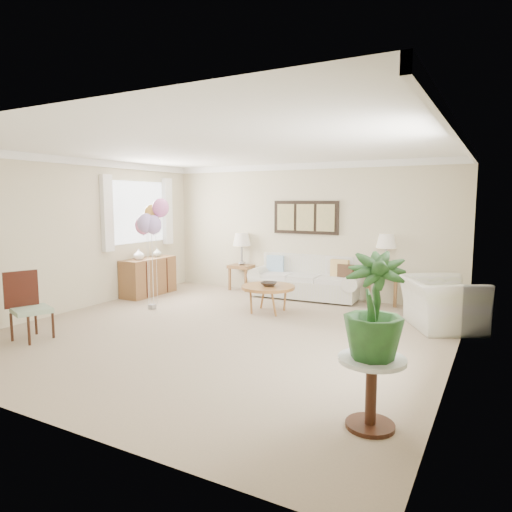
# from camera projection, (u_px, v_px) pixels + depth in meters

# --- Properties ---
(ground_plane) EXTENTS (6.00, 6.00, 0.00)m
(ground_plane) POSITION_uv_depth(u_px,v_px,m) (225.00, 332.00, 6.53)
(ground_plane) COLOR tan
(room_shell) EXTENTS (6.04, 6.04, 2.60)m
(room_shell) POSITION_uv_depth(u_px,v_px,m) (221.00, 218.00, 6.47)
(room_shell) COLOR #C3BA93
(room_shell) RESTS_ON ground
(wall_art_triptych) EXTENTS (1.35, 0.06, 0.65)m
(wall_art_triptych) POSITION_uv_depth(u_px,v_px,m) (306.00, 217.00, 8.93)
(wall_art_triptych) COLOR black
(wall_art_triptych) RESTS_ON ground
(sofa) EXTENTS (2.25, 0.93, 0.82)m
(sofa) POSITION_uv_depth(u_px,v_px,m) (307.00, 281.00, 8.87)
(sofa) COLOR beige
(sofa) RESTS_ON ground
(end_table_left) EXTENTS (0.49, 0.44, 0.53)m
(end_table_left) POSITION_uv_depth(u_px,v_px,m) (242.00, 269.00, 9.64)
(end_table_left) COLOR brown
(end_table_left) RESTS_ON ground
(end_table_right) EXTENTS (0.59, 0.53, 0.64)m
(end_table_right) POSITION_uv_depth(u_px,v_px,m) (385.00, 275.00, 8.31)
(end_table_right) COLOR brown
(end_table_right) RESTS_ON ground
(lamp_left) EXTENTS (0.38, 0.38, 0.67)m
(lamp_left) POSITION_uv_depth(u_px,v_px,m) (242.00, 241.00, 9.56)
(lamp_left) COLOR gray
(lamp_left) RESTS_ON end_table_left
(lamp_right) EXTENTS (0.36, 0.36, 0.64)m
(lamp_right) POSITION_uv_depth(u_px,v_px,m) (386.00, 242.00, 8.24)
(lamp_right) COLOR gray
(lamp_right) RESTS_ON end_table_right
(coffee_table) EXTENTS (0.90, 0.90, 0.46)m
(coffee_table) POSITION_uv_depth(u_px,v_px,m) (268.00, 288.00, 7.66)
(coffee_table) COLOR brown
(coffee_table) RESTS_ON ground
(decor_bowl) EXTENTS (0.30, 0.30, 0.07)m
(decor_bowl) POSITION_uv_depth(u_px,v_px,m) (269.00, 284.00, 7.63)
(decor_bowl) COLOR black
(decor_bowl) RESTS_ON coffee_table
(armchair) EXTENTS (1.42, 1.48, 0.74)m
(armchair) POSITION_uv_depth(u_px,v_px,m) (441.00, 303.00, 6.73)
(armchair) COLOR beige
(armchair) RESTS_ON ground
(side_table) EXTENTS (0.56, 0.56, 0.60)m
(side_table) POSITION_uv_depth(u_px,v_px,m) (372.00, 375.00, 3.74)
(side_table) COLOR silver
(side_table) RESTS_ON ground
(potted_plant) EXTENTS (0.59, 0.59, 0.86)m
(potted_plant) POSITION_uv_depth(u_px,v_px,m) (374.00, 306.00, 3.65)
(potted_plant) COLOR #234723
(potted_plant) RESTS_ON side_table
(accent_chair) EXTENTS (0.58, 0.58, 0.93)m
(accent_chair) POSITION_uv_depth(u_px,v_px,m) (28.00, 304.00, 6.17)
(accent_chair) COLOR #8CA487
(accent_chair) RESTS_ON ground
(credenza) EXTENTS (0.46, 1.20, 0.74)m
(credenza) POSITION_uv_depth(u_px,v_px,m) (148.00, 277.00, 9.11)
(credenza) COLOR brown
(credenza) RESTS_ON ground
(vase_white) EXTENTS (0.26, 0.26, 0.21)m
(vase_white) POSITION_uv_depth(u_px,v_px,m) (139.00, 254.00, 8.80)
(vase_white) COLOR silver
(vase_white) RESTS_ON credenza
(vase_sage) EXTENTS (0.23, 0.23, 0.18)m
(vase_sage) POSITION_uv_depth(u_px,v_px,m) (157.00, 252.00, 9.27)
(vase_sage) COLOR #AEB6A7
(vase_sage) RESTS_ON credenza
(balloon_cluster) EXTENTS (0.54, 0.53, 1.92)m
(balloon_cluster) POSITION_uv_depth(u_px,v_px,m) (151.00, 219.00, 7.77)
(balloon_cluster) COLOR gray
(balloon_cluster) RESTS_ON ground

